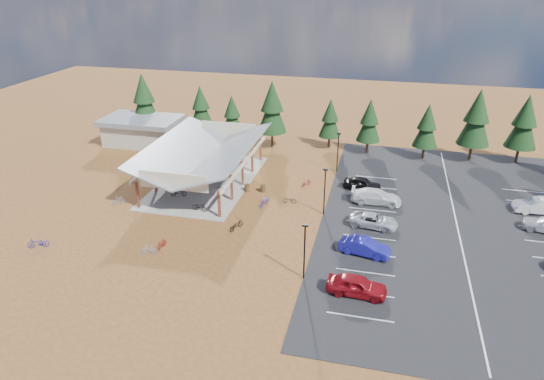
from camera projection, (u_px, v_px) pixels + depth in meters
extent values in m
plane|color=brown|center=(273.00, 217.00, 50.60)|extent=(140.00, 140.00, 0.00)
cube|color=black|center=(457.00, 223.00, 49.31)|extent=(27.00, 44.00, 0.04)
cube|color=gray|center=(207.00, 181.00, 58.87)|extent=(10.60, 18.60, 0.10)
cube|color=#5E271B|center=(138.00, 195.00, 51.78)|extent=(0.25, 0.25, 3.00)
cube|color=#5E271B|center=(155.00, 180.00, 55.49)|extent=(0.25, 0.25, 3.00)
cube|color=#5E271B|center=(170.00, 166.00, 59.20)|extent=(0.25, 0.25, 3.00)
cube|color=#5E271B|center=(184.00, 154.00, 62.90)|extent=(0.25, 0.25, 3.00)
cube|color=#5E271B|center=(196.00, 144.00, 66.61)|extent=(0.25, 0.25, 3.00)
cube|color=#5E271B|center=(219.00, 204.00, 49.83)|extent=(0.25, 0.25, 3.00)
cube|color=#5E271B|center=(232.00, 187.00, 53.54)|extent=(0.25, 0.25, 3.00)
cube|color=#5E271B|center=(243.00, 173.00, 57.24)|extent=(0.25, 0.25, 3.00)
cube|color=#5E271B|center=(252.00, 160.00, 60.95)|extent=(0.25, 0.25, 3.00)
cube|color=#5E271B|center=(261.00, 149.00, 64.66)|extent=(0.25, 0.25, 3.00)
cube|color=beige|center=(166.00, 154.00, 58.65)|extent=(0.22, 18.00, 0.35)
cube|color=beige|center=(246.00, 161.00, 56.53)|extent=(0.22, 18.00, 0.35)
cube|color=slate|center=(182.00, 149.00, 57.83)|extent=(5.85, 19.40, 2.13)
cube|color=slate|center=(228.00, 153.00, 56.60)|extent=(5.85, 19.40, 2.13)
cube|color=beige|center=(173.00, 181.00, 49.31)|extent=(7.50, 0.15, 1.80)
cube|color=beige|center=(229.00, 129.00, 65.19)|extent=(7.50, 0.15, 1.80)
cube|color=#ADA593|center=(142.00, 133.00, 70.89)|extent=(10.00, 6.00, 3.20)
cube|color=slate|center=(141.00, 120.00, 70.08)|extent=(11.00, 7.00, 0.70)
cylinder|color=black|center=(304.00, 253.00, 39.66)|extent=(0.14, 0.14, 5.00)
cube|color=black|center=(305.00, 225.00, 38.59)|extent=(0.50, 0.25, 0.18)
cylinder|color=black|center=(325.00, 192.00, 50.25)|extent=(0.14, 0.14, 5.00)
cube|color=black|center=(326.00, 170.00, 49.18)|extent=(0.50, 0.25, 0.18)
cylinder|color=black|center=(338.00, 153.00, 60.84)|extent=(0.14, 0.14, 5.00)
cube|color=black|center=(339.00, 133.00, 59.77)|extent=(0.50, 0.25, 0.18)
cylinder|color=#4A321A|center=(247.00, 188.00, 56.14)|extent=(0.60, 0.60, 0.90)
cylinder|color=#4A321A|center=(263.00, 188.00, 56.08)|extent=(0.60, 0.60, 0.90)
cylinder|color=#382314|center=(147.00, 129.00, 74.02)|extent=(0.36, 0.36, 2.35)
cone|color=black|center=(144.00, 103.00, 72.34)|extent=(4.14, 4.14, 5.65)
cone|color=black|center=(143.00, 88.00, 71.35)|extent=(3.20, 3.20, 4.24)
cylinder|color=#382314|center=(202.00, 131.00, 73.97)|extent=(0.36, 0.36, 1.93)
cone|color=black|center=(201.00, 110.00, 72.59)|extent=(3.40, 3.40, 4.64)
cone|color=black|center=(200.00, 97.00, 71.77)|extent=(2.63, 2.63, 3.48)
cylinder|color=#382314|center=(233.00, 137.00, 71.47)|extent=(0.36, 0.36, 1.75)
cone|color=black|center=(232.00, 118.00, 70.22)|extent=(3.08, 3.08, 4.20)
cone|color=black|center=(232.00, 106.00, 69.48)|extent=(2.38, 2.38, 3.15)
cylinder|color=#382314|center=(272.00, 139.00, 69.74)|extent=(0.36, 0.36, 2.34)
cone|color=black|center=(272.00, 112.00, 68.06)|extent=(4.12, 4.12, 5.62)
cone|color=black|center=(272.00, 96.00, 67.08)|extent=(3.19, 3.19, 4.22)
cylinder|color=#382314|center=(329.00, 142.00, 69.60)|extent=(0.36, 0.36, 1.75)
cone|color=black|center=(330.00, 122.00, 68.35)|extent=(3.08, 3.08, 4.20)
cone|color=black|center=(331.00, 110.00, 67.61)|extent=(2.38, 2.38, 3.15)
cylinder|color=#382314|center=(367.00, 147.00, 67.52)|extent=(0.36, 0.36, 1.88)
cone|color=black|center=(369.00, 125.00, 66.17)|extent=(3.31, 3.31, 4.51)
cone|color=black|center=(370.00, 111.00, 65.39)|extent=(2.56, 2.56, 3.38)
cylinder|color=#382314|center=(423.00, 152.00, 65.44)|extent=(0.36, 0.36, 1.87)
cone|color=black|center=(426.00, 130.00, 64.11)|extent=(3.29, 3.29, 4.49)
cone|color=black|center=(428.00, 116.00, 63.32)|extent=(2.54, 2.54, 3.36)
cylinder|color=#382314|center=(470.00, 152.00, 64.79)|extent=(0.36, 0.36, 2.38)
cone|color=black|center=(476.00, 123.00, 63.09)|extent=(4.19, 4.19, 5.71)
cone|color=black|center=(479.00, 105.00, 62.09)|extent=(3.24, 3.24, 4.29)
cylinder|color=#382314|center=(517.00, 155.00, 64.16)|extent=(0.36, 0.36, 2.25)
cone|color=black|center=(523.00, 127.00, 62.55)|extent=(3.95, 3.95, 5.39)
cone|color=black|center=(527.00, 110.00, 61.61)|extent=(3.06, 3.06, 4.04)
imported|color=black|center=(178.00, 192.00, 54.75)|extent=(1.92, 1.12, 0.96)
imported|color=#989BA0|center=(196.00, 178.00, 58.54)|extent=(1.59, 0.63, 0.93)
imported|color=navy|center=(211.00, 166.00, 62.17)|extent=(1.76, 0.75, 0.90)
imported|color=maroon|center=(206.00, 159.00, 64.08)|extent=(1.64, 0.85, 0.95)
imported|color=black|center=(200.00, 207.00, 51.47)|extent=(1.85, 0.88, 0.93)
imported|color=#9D9EA6|center=(223.00, 186.00, 56.42)|extent=(1.69, 0.73, 0.98)
imported|color=#1C488B|center=(225.00, 173.00, 59.81)|extent=(1.96, 1.23, 0.97)
imported|color=maroon|center=(242.00, 161.00, 63.48)|extent=(1.55, 0.80, 0.90)
imported|color=gray|center=(119.00, 201.00, 53.06)|extent=(1.51, 1.32, 0.95)
imported|color=navy|center=(38.00, 243.00, 44.88)|extent=(2.01, 1.47, 1.01)
imported|color=maroon|center=(162.00, 244.00, 44.78)|extent=(0.65, 1.66, 0.97)
imported|color=black|center=(236.00, 225.00, 48.01)|extent=(1.39, 2.03, 1.01)
imported|color=#A0A3A8|center=(149.00, 250.00, 43.93)|extent=(1.57, 0.75, 0.91)
imported|color=#1E1F9A|center=(265.00, 201.00, 52.80)|extent=(1.06, 2.01, 1.01)
imported|color=maroon|center=(306.00, 183.00, 57.52)|extent=(1.24, 1.46, 0.90)
imported|color=black|center=(289.00, 200.00, 53.39)|extent=(1.53, 0.56, 0.80)
imported|color=maroon|center=(357.00, 285.00, 38.33)|extent=(4.87, 2.16, 1.63)
imported|color=navy|center=(365.00, 247.00, 43.70)|extent=(4.81, 2.43, 1.51)
imported|color=#A9ACB1|center=(374.00, 221.00, 48.41)|extent=(5.06, 2.83, 1.34)
imported|color=silver|center=(376.00, 197.00, 53.18)|extent=(5.47, 2.29, 1.58)
imported|color=black|center=(362.00, 184.00, 56.49)|extent=(4.46, 2.19, 1.47)
imported|color=white|center=(539.00, 206.00, 51.08)|extent=(5.01, 2.03, 1.62)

